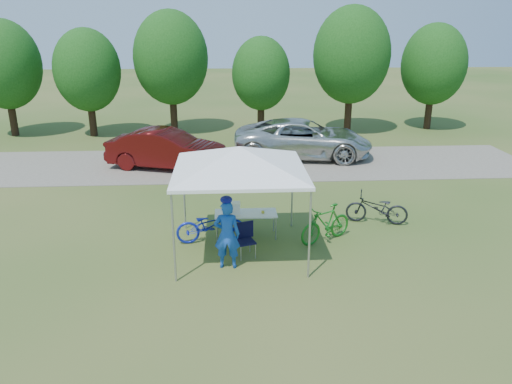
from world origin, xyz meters
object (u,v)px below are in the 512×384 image
(folding_table, at_px, (246,214))
(cyclist, at_px, (227,235))
(cooler, at_px, (232,208))
(bike_dark, at_px, (377,208))
(folding_chair, at_px, (245,236))
(minivan, at_px, (303,139))
(sedan, at_px, (167,149))
(bike_green, at_px, (326,224))
(bike_blue, at_px, (211,225))

(folding_table, bearing_deg, cyclist, -106.25)
(cooler, xyz_separation_m, bike_dark, (4.14, 0.69, -0.37))
(folding_chair, relative_size, minivan, 0.15)
(cyclist, xyz_separation_m, sedan, (-2.31, 8.47, -0.05))
(bike_green, relative_size, sedan, 0.36)
(folding_table, distance_m, bike_blue, 1.00)
(minivan, bearing_deg, cyclist, 169.56)
(sedan, bearing_deg, folding_chair, -143.93)
(minivan, bearing_deg, bike_dark, -164.02)
(bike_green, bearing_deg, folding_chair, -103.66)
(cooler, bearing_deg, folding_chair, -75.39)
(bike_blue, relative_size, minivan, 0.31)
(cyclist, relative_size, bike_green, 1.00)
(folding_chair, relative_size, bike_green, 0.51)
(cooler, distance_m, minivan, 8.63)
(folding_chair, bearing_deg, bike_blue, 117.96)
(folding_chair, relative_size, bike_blue, 0.47)
(cooler, bearing_deg, cyclist, -95.08)
(folding_table, distance_m, folding_chair, 1.13)
(folding_chair, xyz_separation_m, minivan, (2.82, 9.18, 0.32))
(cooler, relative_size, bike_blue, 0.23)
(cooler, height_order, minivan, minivan)
(bike_dark, bearing_deg, bike_green, -40.61)
(cooler, xyz_separation_m, sedan, (-2.47, 6.72, -0.05))
(bike_dark, xyz_separation_m, sedan, (-6.61, 6.03, 0.32))
(bike_blue, relative_size, bike_green, 1.08)
(bike_green, height_order, minivan, minivan)
(folding_chair, relative_size, sedan, 0.18)
(bike_blue, xyz_separation_m, bike_green, (3.03, -0.15, 0.03))
(minivan, bearing_deg, cooler, 166.87)
(cooler, height_order, cyclist, cyclist)
(folding_chair, xyz_separation_m, bike_blue, (-0.88, 0.84, -0.02))
(cyclist, xyz_separation_m, bike_dark, (4.30, 2.44, -0.38))
(folding_chair, height_order, bike_green, bike_green)
(folding_chair, bearing_deg, bike_dark, 6.63)
(bike_dark, bearing_deg, folding_table, -63.89)
(bike_blue, xyz_separation_m, sedan, (-1.88, 7.01, 0.31))
(folding_table, height_order, minivan, minivan)
(minivan, bearing_deg, bike_blue, 164.08)
(folding_table, bearing_deg, bike_blue, -162.96)
(folding_chair, bearing_deg, cooler, 86.05)
(folding_chair, xyz_separation_m, cooler, (-0.29, 1.12, 0.34))
(cyclist, xyz_separation_m, bike_green, (2.60, 1.31, -0.33))
(minivan, height_order, sedan, minivan)
(cooler, distance_m, bike_green, 2.50)
(folding_chair, height_order, cyclist, cyclist)
(bike_blue, distance_m, bike_green, 3.03)
(cooler, distance_m, cyclist, 1.76)
(cyclist, distance_m, minivan, 10.33)
(folding_table, height_order, bike_blue, bike_blue)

